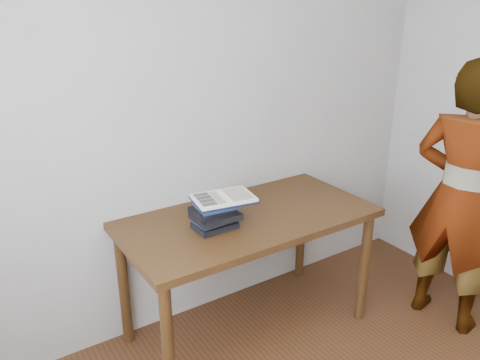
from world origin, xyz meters
TOP-DOWN VIEW (x-y plane):
  - desk at (0.12, 1.38)m, footprint 1.46×0.73m
  - book_stack at (-0.12, 1.35)m, footprint 0.25×0.20m
  - open_book at (-0.06, 1.35)m, footprint 0.36×0.27m
  - reader at (1.26, 0.80)m, footprint 0.50×0.67m

SIDE VIEW (x-z plane):
  - desk at x=0.12m, z-range 0.29..1.08m
  - reader at x=1.26m, z-range 0.00..1.67m
  - book_stack at x=-0.12m, z-range 0.78..0.93m
  - open_book at x=-0.06m, z-range 0.93..0.96m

